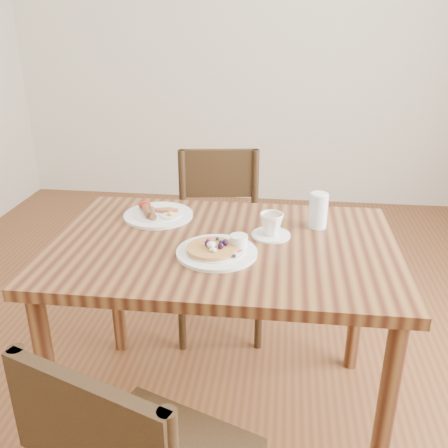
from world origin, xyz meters
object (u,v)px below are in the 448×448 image
Objects in this scene: chair_far at (219,234)px; water_glass at (318,211)px; teacup_saucer at (271,226)px; breakfast_plate at (157,214)px; pancake_plate at (218,250)px; dining_table at (224,267)px.

chair_far is 6.74× the size of water_glass.
breakfast_plate is at bearing 164.13° from teacup_saucer.
water_glass reaches higher than breakfast_plate.
breakfast_plate is 2.07× the size of water_glass.
water_glass reaches higher than pancake_plate.
teacup_saucer is at bearing -15.87° from breakfast_plate.
teacup_saucer is (0.45, -0.13, 0.03)m from breakfast_plate.
dining_table is at bearing 90.69° from chair_far.
chair_far is at bearing 99.13° from dining_table.
dining_table is 8.57× the size of teacup_saucer.
breakfast_plate is at bearing 133.64° from pancake_plate.
teacup_saucer is 1.07× the size of water_glass.
breakfast_plate is (-0.19, -0.43, 0.27)m from chair_far.
breakfast_plate is (-0.28, 0.29, -0.00)m from pancake_plate.
pancake_plate is at bearing -46.36° from breakfast_plate.
water_glass is (0.62, -0.02, 0.05)m from breakfast_plate.
teacup_saucer is at bearing 44.20° from pancake_plate.
breakfast_plate is 1.93× the size of teacup_saucer.
pancake_plate is 0.24m from teacup_saucer.
chair_far reaches higher than breakfast_plate.
water_glass is at bearing 38.62° from pancake_plate.
chair_far is 3.26× the size of breakfast_plate.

